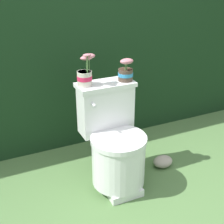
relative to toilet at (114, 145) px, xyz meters
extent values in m
plane|color=#4C703D|center=(-0.05, -0.10, -0.33)|extent=(12.00, 12.00, 0.00)
cube|color=black|center=(-0.05, 1.00, 0.45)|extent=(4.00, 0.67, 1.57)
cube|color=silver|center=(0.00, -0.07, -0.30)|extent=(0.25, 0.35, 0.06)
cylinder|color=silver|center=(0.00, -0.07, -0.11)|extent=(0.38, 0.38, 0.34)
cylinder|color=silver|center=(0.00, -0.07, 0.08)|extent=(0.40, 0.40, 0.04)
cube|color=silver|center=(0.00, 0.15, 0.22)|extent=(0.39, 0.17, 0.36)
cube|color=silver|center=(0.00, 0.15, 0.41)|extent=(0.42, 0.20, 0.03)
cylinder|color=silver|center=(-0.14, 0.04, 0.33)|extent=(0.02, 0.05, 0.02)
cylinder|color=beige|center=(-0.15, 0.16, 0.48)|extent=(0.10, 0.10, 0.10)
cylinder|color=#D1234C|center=(-0.15, 0.16, 0.48)|extent=(0.10, 0.10, 0.03)
cylinder|color=#332319|center=(-0.15, 0.16, 0.52)|extent=(0.09, 0.09, 0.01)
cylinder|color=#4C753D|center=(-0.14, 0.12, 0.59)|extent=(0.01, 0.01, 0.12)
ellipsoid|color=#B26B75|center=(-0.14, 0.12, 0.65)|extent=(0.06, 0.04, 0.02)
cylinder|color=#4C753D|center=(-0.14, 0.16, 0.57)|extent=(0.01, 0.01, 0.08)
ellipsoid|color=#B26B75|center=(-0.14, 0.16, 0.62)|extent=(0.08, 0.06, 0.03)
cylinder|color=#4C753D|center=(-0.12, 0.16, 0.58)|extent=(0.01, 0.01, 0.09)
ellipsoid|color=#B26B75|center=(-0.12, 0.16, 0.63)|extent=(0.09, 0.06, 0.03)
cylinder|color=#47382D|center=(0.15, 0.14, 0.47)|extent=(0.11, 0.11, 0.09)
cylinder|color=#2D84BC|center=(0.15, 0.14, 0.47)|extent=(0.11, 0.11, 0.03)
cylinder|color=#332319|center=(0.15, 0.14, 0.51)|extent=(0.10, 0.10, 0.01)
cylinder|color=#4C753D|center=(0.13, 0.11, 0.54)|extent=(0.01, 0.01, 0.05)
ellipsoid|color=#B26B75|center=(0.13, 0.11, 0.58)|extent=(0.08, 0.05, 0.03)
cylinder|color=#4C753D|center=(0.14, 0.11, 0.54)|extent=(0.01, 0.01, 0.05)
ellipsoid|color=#B26B75|center=(0.14, 0.11, 0.58)|extent=(0.10, 0.07, 0.04)
ellipsoid|color=#9E9384|center=(0.45, 0.02, -0.29)|extent=(0.17, 0.13, 0.09)
camera|label=1|loc=(-0.84, -1.76, 1.18)|focal=50.00mm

